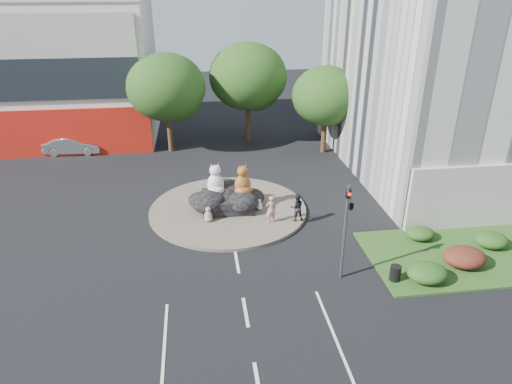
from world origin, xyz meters
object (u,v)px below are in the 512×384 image
pedestrian_dark (297,207)px  kitten_calico (208,214)px  pedestrian_pink (271,209)px  parked_car (73,145)px  cat_tabby (243,180)px  cat_white (215,179)px  kitten_white (259,204)px  litter_bin (395,273)px

pedestrian_dark → kitten_calico: bearing=-5.2°
pedestrian_pink → parked_car: pedestrian_pink is taller
pedestrian_dark → cat_tabby: bearing=-34.2°
cat_white → kitten_calico: size_ratio=2.16×
kitten_calico → pedestrian_dark: 5.36m
cat_tabby → kitten_white: cat_tabby is taller
litter_bin → cat_white: bearing=132.4°
cat_white → cat_tabby: size_ratio=1.01×
cat_white → pedestrian_pink: (3.13, -2.52, -1.06)m
cat_white → kitten_calico: cat_white is taller
cat_tabby → litter_bin: bearing=-72.5°
parked_car → litter_bin: parked_car is taller
kitten_white → pedestrian_pink: pedestrian_pink is taller
pedestrian_pink → kitten_calico: bearing=-20.6°
cat_tabby → pedestrian_dark: (3.03, -2.17, -1.06)m
pedestrian_pink → parked_car: (-14.66, 14.68, -0.29)m
pedestrian_pink → parked_car: bearing=-55.5°
pedestrian_pink → pedestrian_dark: 1.59m
pedestrian_pink → litter_bin: pedestrian_pink is taller
kitten_white → pedestrian_pink: size_ratio=0.43×
cat_white → kitten_white: size_ratio=2.77×
kitten_calico → litter_bin: size_ratio=1.23×
cat_tabby → litter_bin: cat_tabby is taller
pedestrian_dark → kitten_white: bearing=-38.9°
kitten_white → parked_car: size_ratio=0.16×
kitten_white → pedestrian_pink: 1.90m
kitten_calico → pedestrian_pink: 3.80m
cat_white → cat_tabby: 1.72m
kitten_white → pedestrian_dark: (2.04, -1.73, 0.49)m
pedestrian_dark → parked_car: 21.86m
cat_white → parked_car: cat_white is taller
cat_white → pedestrian_pink: bearing=-43.0°
kitten_calico → pedestrian_dark: pedestrian_dark is taller
cat_tabby → kitten_calico: size_ratio=2.14×
cat_tabby → kitten_calico: 3.11m
cat_tabby → kitten_calico: (-2.28, -1.56, -1.44)m
parked_car → litter_bin: bearing=-134.9°
kitten_calico → litter_bin: 11.35m
pedestrian_pink → litter_bin: (5.09, -6.48, -0.55)m
pedestrian_dark → parked_car: pedestrian_dark is taller
cat_tabby → parked_car: 18.21m
cat_tabby → parked_car: (-13.22, 12.46, -1.35)m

